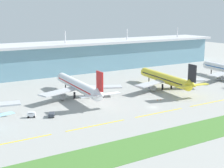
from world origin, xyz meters
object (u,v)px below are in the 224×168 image
pushback_tug (52,115)px  safety_cone_nose_front (158,100)px  airliner_near_middle (79,86)px  baggage_cart (32,115)px  safety_cone_left_wingtip (161,99)px  airliner_far_middle (166,79)px

pushback_tug → safety_cone_nose_front: bearing=-2.7°
airliner_near_middle → baggage_cart: airliner_near_middle is taller
baggage_cart → safety_cone_left_wingtip: bearing=-5.8°
safety_cone_nose_front → airliner_near_middle: bearing=139.8°
safety_cone_nose_front → pushback_tug: bearing=177.3°
airliner_far_middle → pushback_tug: airliner_far_middle is taller
baggage_cart → pushback_tug: baggage_cart is taller
baggage_cart → airliner_far_middle: bearing=7.4°
safety_cone_left_wingtip → airliner_near_middle: bearing=141.2°
airliner_near_middle → baggage_cart: (-34.03, -21.36, -5.18)m
airliner_far_middle → baggage_cart: 89.39m
pushback_tug → safety_cone_left_wingtip: pushback_tug is taller
airliner_far_middle → safety_cone_left_wingtip: size_ratio=85.04×
airliner_far_middle → safety_cone_nose_front: size_ratio=85.04×
safety_cone_nose_front → safety_cone_left_wingtip: bearing=-7.2°
safety_cone_nose_front → airliner_far_middle: bearing=41.0°
airliner_far_middle → baggage_cart: airliner_far_middle is taller
airliner_near_middle → baggage_cart: bearing=-147.9°
safety_cone_left_wingtip → safety_cone_nose_front: same height
airliner_far_middle → pushback_tug: size_ratio=11.88×
airliner_near_middle → safety_cone_nose_front: bearing=-40.2°
airliner_far_middle → safety_cone_nose_front: 28.65m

